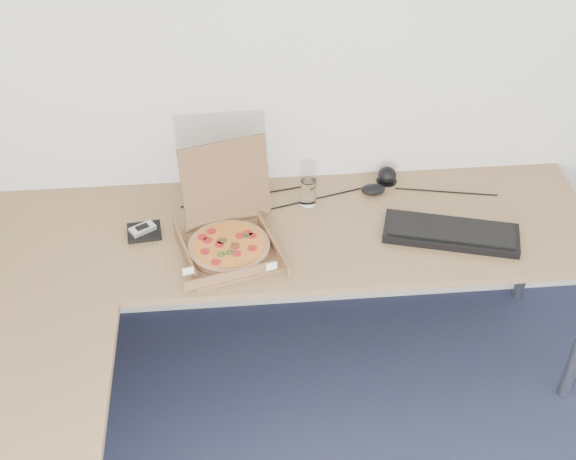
{
  "coord_description": "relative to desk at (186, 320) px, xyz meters",
  "views": [
    {
      "loc": [
        -0.65,
        -0.89,
        2.55
      ],
      "look_at": [
        -0.45,
        1.28,
        0.82
      ],
      "focal_mm": 47.87,
      "sensor_mm": 36.0,
      "label": 1
    }
  ],
  "objects": [
    {
      "name": "room_shell",
      "position": [
        0.82,
        -0.97,
        0.55
      ],
      "size": [
        3.5,
        3.5,
        2.5
      ],
      "primitive_type": null,
      "color": "white",
      "rests_on": "ground"
    },
    {
      "name": "desk",
      "position": [
        0.0,
        0.0,
        0.0
      ],
      "size": [
        2.5,
        2.2,
        0.73
      ],
      "color": "#957148",
      "rests_on": "ground"
    },
    {
      "name": "pizza_box",
      "position": [
        0.16,
        0.33,
        0.07
      ],
      "size": [
        0.33,
        0.39,
        0.34
      ],
      "rotation": [
        0.0,
        0.0,
        0.26
      ],
      "color": "brown",
      "rests_on": "desk"
    },
    {
      "name": "drinking_glass",
      "position": [
        0.48,
        0.58,
        0.08
      ],
      "size": [
        0.06,
        0.06,
        0.11
      ],
      "primitive_type": "cylinder",
      "color": "white",
      "rests_on": "desk"
    },
    {
      "name": "keyboard",
      "position": [
        0.99,
        0.32,
        0.05
      ],
      "size": [
        0.53,
        0.31,
        0.03
      ],
      "primitive_type": "cube",
      "rotation": [
        0.0,
        0.0,
        -0.28
      ],
      "color": "black",
      "rests_on": "desk"
    },
    {
      "name": "mouse",
      "position": [
        0.75,
        0.63,
        0.05
      ],
      "size": [
        0.12,
        0.1,
        0.04
      ],
      "primitive_type": "ellipsoid",
      "rotation": [
        0.0,
        0.0,
        0.37
      ],
      "color": "black",
      "rests_on": "desk"
    },
    {
      "name": "wallet",
      "position": [
        -0.16,
        0.44,
        0.04
      ],
      "size": [
        0.14,
        0.12,
        0.02
      ],
      "primitive_type": "cube",
      "rotation": [
        0.0,
        0.0,
        0.11
      ],
      "color": "black",
      "rests_on": "desk"
    },
    {
      "name": "phone",
      "position": [
        -0.16,
        0.44,
        0.06
      ],
      "size": [
        0.11,
        0.09,
        0.02
      ],
      "primitive_type": "cube",
      "rotation": [
        0.0,
        0.0,
        0.56
      ],
      "color": "#B2B5BA",
      "rests_on": "wallet"
    },
    {
      "name": "dome_speaker",
      "position": [
        0.82,
        0.71,
        0.07
      ],
      "size": [
        0.09,
        0.09,
        0.07
      ],
      "primitive_type": "ellipsoid",
      "color": "black",
      "rests_on": "desk"
    },
    {
      "name": "cable_bundle",
      "position": [
        0.58,
        0.63,
        0.03
      ],
      "size": [
        0.62,
        0.13,
        0.01
      ],
      "primitive_type": null,
      "rotation": [
        0.0,
        0.0,
        0.14
      ],
      "color": "black",
      "rests_on": "desk"
    }
  ]
}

